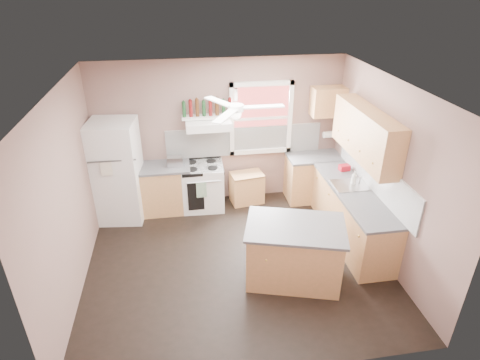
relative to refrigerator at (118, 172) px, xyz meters
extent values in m
plane|color=black|center=(1.85, -1.59, -0.90)|extent=(4.50, 4.50, 0.00)
plane|color=white|center=(1.85, -1.59, 1.80)|extent=(4.50, 4.50, 0.00)
cube|color=#7B5D55|center=(1.85, 0.43, 0.45)|extent=(4.50, 0.05, 2.70)
cube|color=#7B5D55|center=(4.12, -1.59, 0.45)|extent=(0.05, 4.00, 2.70)
cube|color=#7B5D55|center=(-0.43, -1.59, 0.45)|extent=(0.05, 4.00, 2.70)
cube|color=white|center=(2.30, 0.39, 0.27)|extent=(2.90, 0.03, 0.55)
cube|color=white|center=(4.08, -1.29, 0.27)|extent=(0.03, 2.60, 0.55)
cube|color=maroon|center=(2.60, 0.39, 0.70)|extent=(1.00, 0.02, 1.20)
cube|color=white|center=(2.60, 0.36, 0.70)|extent=(1.16, 0.07, 1.36)
cube|color=white|center=(0.00, 0.00, 0.00)|extent=(0.85, 0.83, 1.81)
cube|color=#AD8048|center=(0.79, 0.11, -0.47)|extent=(0.90, 0.60, 0.86)
cube|color=#4B4B4E|center=(0.79, 0.11, -0.02)|extent=(0.92, 0.62, 0.04)
cube|color=silver|center=(0.99, 0.08, 0.09)|extent=(0.28, 0.16, 0.18)
cube|color=white|center=(1.47, 0.11, -0.47)|extent=(0.78, 0.67, 0.86)
cube|color=white|center=(1.62, 0.16, 0.72)|extent=(0.78, 0.50, 0.14)
cube|color=white|center=(1.62, 0.28, 0.82)|extent=(0.90, 0.26, 0.03)
cube|color=#AD8048|center=(2.31, 0.16, -0.61)|extent=(0.65, 0.48, 0.60)
cube|color=#AD8048|center=(3.60, 0.11, -0.47)|extent=(1.00, 0.60, 0.86)
cube|color=#AD8048|center=(3.80, -1.29, -0.47)|extent=(0.60, 2.20, 0.86)
cube|color=#4B4B4E|center=(3.60, 0.11, -0.02)|extent=(1.02, 0.62, 0.04)
cube|color=#4B4B4E|center=(3.79, -1.29, -0.02)|extent=(0.62, 2.22, 0.04)
cube|color=silver|center=(3.79, -1.09, -0.01)|extent=(0.55, 0.45, 0.03)
cylinder|color=silver|center=(3.95, -1.09, 0.07)|extent=(0.03, 0.03, 0.14)
cube|color=#AD8048|center=(3.93, -1.09, 0.88)|extent=(0.33, 1.80, 0.76)
cube|color=#AD8048|center=(3.80, 0.24, 1.00)|extent=(0.60, 0.33, 0.52)
cylinder|color=white|center=(3.92, 0.27, 0.35)|extent=(0.26, 0.12, 0.12)
cube|color=#AD8048|center=(2.60, -2.09, -0.47)|extent=(1.46, 1.14, 0.86)
cube|color=#4B4B4E|center=(2.60, -2.09, -0.02)|extent=(1.55, 1.23, 0.04)
cylinder|color=white|center=(1.85, -1.59, 1.55)|extent=(0.20, 0.20, 0.08)
imported|color=silver|center=(3.85, -1.07, 0.12)|extent=(0.12, 0.12, 0.24)
cube|color=#AC0E1C|center=(3.90, -0.56, 0.05)|extent=(0.19, 0.14, 0.10)
cylinder|color=#143819|center=(1.22, 0.28, 0.97)|extent=(0.06, 0.06, 0.27)
cylinder|color=#590F0F|center=(1.33, 0.28, 0.98)|extent=(0.06, 0.06, 0.29)
cylinder|color=#3F230F|center=(1.44, 0.28, 0.99)|extent=(0.06, 0.06, 0.31)
cylinder|color=#143819|center=(1.56, 0.28, 0.97)|extent=(0.06, 0.06, 0.27)
cylinder|color=#590F0F|center=(1.67, 0.28, 0.98)|extent=(0.06, 0.06, 0.29)
cylinder|color=#3F230F|center=(1.79, 0.28, 0.99)|extent=(0.06, 0.06, 0.31)
cylinder|color=#143819|center=(1.90, 0.28, 0.97)|extent=(0.06, 0.06, 0.27)
cylinder|color=#590F0F|center=(2.02, 0.28, 0.98)|extent=(0.06, 0.06, 0.29)
camera|label=1|loc=(1.13, -6.47, 3.10)|focal=30.00mm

